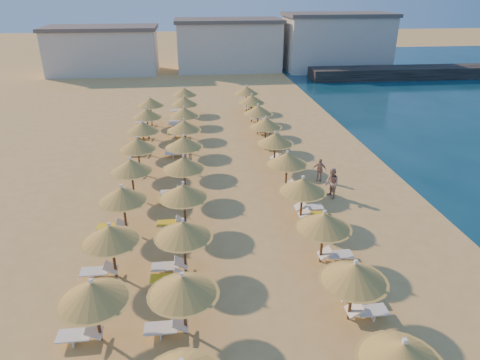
{
  "coord_description": "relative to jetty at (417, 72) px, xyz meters",
  "views": [
    {
      "loc": [
        -3.63,
        -18.5,
        11.58
      ],
      "look_at": [
        -0.98,
        4.0,
        1.3
      ],
      "focal_mm": 32.0,
      "sensor_mm": 36.0,
      "label": 1
    }
  ],
  "objects": [
    {
      "name": "ground",
      "position": [
        -27.7,
        -38.14,
        -0.75
      ],
      "size": [
        220.0,
        220.0,
        0.0
      ],
      "primitive_type": "plane",
      "color": "tan",
      "rests_on": "ground"
    },
    {
      "name": "hotel_blocks",
      "position": [
        -24.79,
        8.61,
        2.95
      ],
      "size": [
        49.71,
        10.36,
        8.1
      ],
      "color": "beige",
      "rests_on": "ground"
    },
    {
      "name": "parasol_row_inland",
      "position": [
        -34.93,
        -31.38,
        1.36
      ],
      "size": [
        2.56,
        28.85,
        2.68
      ],
      "color": "brown",
      "rests_on": "ground"
    },
    {
      "name": "parasol_row_west",
      "position": [
        -31.9,
        -33.26,
        1.36
      ],
      "size": [
        2.56,
        40.12,
        2.68
      ],
      "color": "brown",
      "rests_on": "ground"
    },
    {
      "name": "beachgoer_b",
      "position": [
        -23.24,
        -34.45,
        0.18
      ],
      "size": [
        0.89,
        1.04,
        1.86
      ],
      "primitive_type": "imported",
      "rotation": [
        0.0,
        0.0,
        -1.34
      ],
      "color": "tan",
      "rests_on": "ground"
    },
    {
      "name": "beachgoer_c",
      "position": [
        -23.25,
        -31.97,
        0.02
      ],
      "size": [
        0.97,
        0.69,
        1.53
      ],
      "primitive_type": "imported",
      "rotation": [
        0.0,
        0.0,
        -0.4
      ],
      "color": "tan",
      "rests_on": "ground"
    },
    {
      "name": "jetty",
      "position": [
        0.0,
        0.0,
        0.0
      ],
      "size": [
        30.02,
        4.11,
        1.5
      ],
      "primitive_type": "cube",
      "rotation": [
        0.0,
        0.0,
        -0.0
      ],
      "color": "black",
      "rests_on": "ground"
    },
    {
      "name": "loungers",
      "position": [
        -30.07,
        -32.98,
        -0.41
      ],
      "size": [
        12.18,
        39.12,
        0.66
      ],
      "color": "white",
      "rests_on": "ground"
    },
    {
      "name": "parasol_row_east",
      "position": [
        -25.74,
        -33.26,
        1.36
      ],
      "size": [
        2.56,
        40.12,
        2.68
      ],
      "color": "brown",
      "rests_on": "ground"
    }
  ]
}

